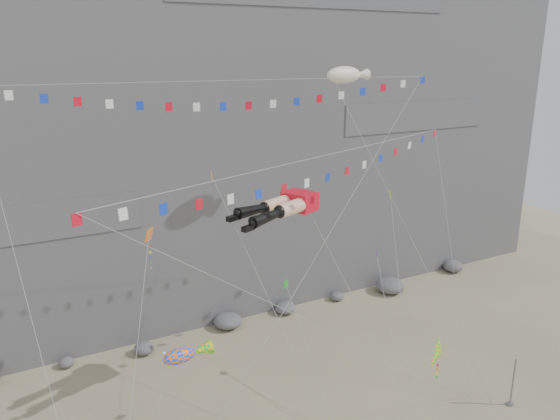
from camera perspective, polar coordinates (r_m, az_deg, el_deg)
name	(u,v)px	position (r m, az deg, el deg)	size (l,w,h in m)	color
cliff	(164,45)	(59.51, -12.00, 16.52)	(80.00, 28.00, 50.00)	slate
talus_boulders	(228,321)	(51.18, -5.47, -11.49)	(60.00, 3.00, 1.20)	slate
anchor_pole_right	(513,382)	(43.67, 23.16, -16.22)	(0.12, 0.12, 3.71)	gray
legs_kite	(282,207)	(36.60, 0.17, 0.31)	(7.82, 17.07, 21.24)	red
flag_banner_upper	(235,81)	(36.93, -4.69, 13.30)	(30.62, 14.76, 29.30)	red
flag_banner_lower	(318,157)	(34.14, 4.01, 5.51)	(30.39, 11.67, 21.45)	red
harlequin_kite	(149,237)	(31.01, -13.55, -2.76)	(5.99, 9.41, 17.59)	red
fish_windsock	(180,356)	(30.33, -10.40, -14.76)	(5.44, 4.40, 10.21)	orange
delta_kite	(439,353)	(35.83, 16.28, -14.18)	(4.65, 4.93, 8.68)	yellow
blimp_windsock	(344,76)	(44.22, 6.71, 13.78)	(6.39, 14.95, 26.82)	#F8F0CC
small_kite_a	(214,181)	(37.11, -6.90, 3.00)	(3.56, 14.71, 21.66)	orange
small_kite_b	(377,258)	(40.01, 10.14, -4.96)	(4.69, 10.58, 14.87)	purple
small_kite_c	(287,287)	(34.50, 0.74, -8.06)	(1.13, 9.74, 13.71)	green
small_kite_d	(391,199)	(41.93, 11.48, 1.14)	(8.24, 13.93, 20.70)	yellow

